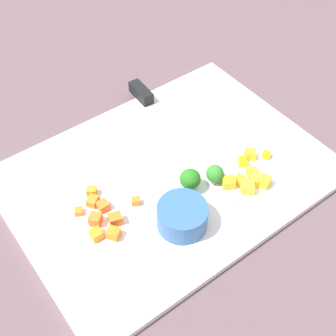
# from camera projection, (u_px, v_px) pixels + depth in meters

# --- Properties ---
(ground_plane) EXTENTS (4.00, 4.00, 0.00)m
(ground_plane) POSITION_uv_depth(u_px,v_px,m) (168.00, 177.00, 0.73)
(ground_plane) COLOR #554447
(cutting_board) EXTENTS (0.49, 0.36, 0.01)m
(cutting_board) POSITION_uv_depth(u_px,v_px,m) (168.00, 175.00, 0.73)
(cutting_board) COLOR white
(cutting_board) RESTS_ON ground_plane
(prep_bowl) EXTENTS (0.07, 0.07, 0.04)m
(prep_bowl) POSITION_uv_depth(u_px,v_px,m) (182.00, 216.00, 0.64)
(prep_bowl) COLOR #2F588F
(prep_bowl) RESTS_ON cutting_board
(chef_knife) EXTENTS (0.04, 0.32, 0.02)m
(chef_knife) POSITION_uv_depth(u_px,v_px,m) (164.00, 117.00, 0.80)
(chef_knife) COLOR silver
(chef_knife) RESTS_ON cutting_board
(carrot_dice_0) EXTENTS (0.02, 0.02, 0.01)m
(carrot_dice_0) POSITION_uv_depth(u_px,v_px,m) (93.00, 201.00, 0.68)
(carrot_dice_0) COLOR orange
(carrot_dice_0) RESTS_ON cutting_board
(carrot_dice_1) EXTENTS (0.02, 0.02, 0.02)m
(carrot_dice_1) POSITION_uv_depth(u_px,v_px,m) (114.00, 233.00, 0.64)
(carrot_dice_1) COLOR orange
(carrot_dice_1) RESTS_ON cutting_board
(carrot_dice_2) EXTENTS (0.02, 0.02, 0.01)m
(carrot_dice_2) POSITION_uv_depth(u_px,v_px,m) (136.00, 201.00, 0.68)
(carrot_dice_2) COLOR orange
(carrot_dice_2) RESTS_ON cutting_board
(carrot_dice_3) EXTENTS (0.02, 0.02, 0.01)m
(carrot_dice_3) POSITION_uv_depth(u_px,v_px,m) (96.00, 234.00, 0.64)
(carrot_dice_3) COLOR orange
(carrot_dice_3) RESTS_ON cutting_board
(carrot_dice_4) EXTENTS (0.02, 0.02, 0.02)m
(carrot_dice_4) POSITION_uv_depth(u_px,v_px,m) (116.00, 219.00, 0.65)
(carrot_dice_4) COLOR orange
(carrot_dice_4) RESTS_ON cutting_board
(carrot_dice_5) EXTENTS (0.02, 0.02, 0.01)m
(carrot_dice_5) POSITION_uv_depth(u_px,v_px,m) (92.00, 191.00, 0.69)
(carrot_dice_5) COLOR orange
(carrot_dice_5) RESTS_ON cutting_board
(carrot_dice_6) EXTENTS (0.02, 0.02, 0.01)m
(carrot_dice_6) POSITION_uv_depth(u_px,v_px,m) (102.00, 204.00, 0.67)
(carrot_dice_6) COLOR orange
(carrot_dice_6) RESTS_ON cutting_board
(carrot_dice_7) EXTENTS (0.02, 0.02, 0.02)m
(carrot_dice_7) POSITION_uv_depth(u_px,v_px,m) (95.00, 219.00, 0.65)
(carrot_dice_7) COLOR orange
(carrot_dice_7) RESTS_ON cutting_board
(carrot_dice_8) EXTENTS (0.02, 0.02, 0.01)m
(carrot_dice_8) POSITION_uv_depth(u_px,v_px,m) (79.00, 211.00, 0.67)
(carrot_dice_8) COLOR orange
(carrot_dice_8) RESTS_ON cutting_board
(pepper_dice_0) EXTENTS (0.02, 0.02, 0.01)m
(pepper_dice_0) POSITION_uv_depth(u_px,v_px,m) (243.00, 162.00, 0.73)
(pepper_dice_0) COLOR yellow
(pepper_dice_0) RESTS_ON cutting_board
(pepper_dice_1) EXTENTS (0.02, 0.02, 0.01)m
(pepper_dice_1) POSITION_uv_depth(u_px,v_px,m) (266.00, 155.00, 0.74)
(pepper_dice_1) COLOR yellow
(pepper_dice_1) RESTS_ON cutting_board
(pepper_dice_2) EXTENTS (0.03, 0.03, 0.02)m
(pepper_dice_2) POSITION_uv_depth(u_px,v_px,m) (247.00, 188.00, 0.69)
(pepper_dice_2) COLOR yellow
(pepper_dice_2) RESTS_ON cutting_board
(pepper_dice_3) EXTENTS (0.02, 0.02, 0.01)m
(pepper_dice_3) POSITION_uv_depth(u_px,v_px,m) (250.00, 154.00, 0.74)
(pepper_dice_3) COLOR yellow
(pepper_dice_3) RESTS_ON cutting_board
(pepper_dice_4) EXTENTS (0.02, 0.02, 0.02)m
(pepper_dice_4) POSITION_uv_depth(u_px,v_px,m) (264.00, 181.00, 0.70)
(pepper_dice_4) COLOR yellow
(pepper_dice_4) RESTS_ON cutting_board
(pepper_dice_5) EXTENTS (0.03, 0.02, 0.02)m
(pepper_dice_5) POSITION_uv_depth(u_px,v_px,m) (229.00, 183.00, 0.70)
(pepper_dice_5) COLOR yellow
(pepper_dice_5) RESTS_ON cutting_board
(pepper_dice_6) EXTENTS (0.02, 0.02, 0.01)m
(pepper_dice_6) POSITION_uv_depth(u_px,v_px,m) (239.00, 180.00, 0.71)
(pepper_dice_6) COLOR yellow
(pepper_dice_6) RESTS_ON cutting_board
(pepper_dice_7) EXTENTS (0.02, 0.02, 0.01)m
(pepper_dice_7) POSITION_uv_depth(u_px,v_px,m) (252.00, 172.00, 0.72)
(pepper_dice_7) COLOR yellow
(pepper_dice_7) RESTS_ON cutting_board
(pepper_dice_8) EXTENTS (0.02, 0.02, 0.01)m
(pepper_dice_8) POSITION_uv_depth(u_px,v_px,m) (255.00, 179.00, 0.71)
(pepper_dice_8) COLOR yellow
(pepper_dice_8) RESTS_ON cutting_board
(broccoli_floret_0) EXTENTS (0.03, 0.03, 0.04)m
(broccoli_floret_0) POSITION_uv_depth(u_px,v_px,m) (190.00, 179.00, 0.68)
(broccoli_floret_0) COLOR #92BB59
(broccoli_floret_0) RESTS_ON cutting_board
(broccoli_floret_1) EXTENTS (0.03, 0.03, 0.03)m
(broccoli_floret_1) POSITION_uv_depth(u_px,v_px,m) (215.00, 174.00, 0.70)
(broccoli_floret_1) COLOR #8BBA63
(broccoli_floret_1) RESTS_ON cutting_board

